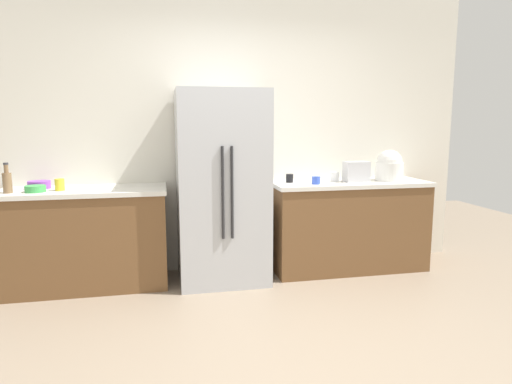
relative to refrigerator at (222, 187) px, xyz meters
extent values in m
plane|color=gray|center=(0.19, -1.42, -0.88)|extent=(9.65, 9.65, 0.00)
cube|color=silver|center=(0.19, 0.41, 0.59)|extent=(4.83, 0.10, 2.96)
cube|color=brown|center=(-1.23, 0.06, -0.46)|extent=(1.41, 0.58, 0.86)
cube|color=silver|center=(-1.23, 0.06, -0.01)|extent=(1.44, 0.61, 0.04)
cube|color=brown|center=(1.29, 0.06, -0.46)|extent=(1.54, 0.58, 0.86)
cube|color=silver|center=(1.29, 0.06, -0.01)|extent=(1.57, 0.61, 0.04)
cube|color=#B2B5BA|center=(0.00, 0.00, 0.00)|extent=(0.81, 0.68, 1.77)
cylinder|color=#262628|center=(-0.04, -0.35, 0.00)|extent=(0.02, 0.02, 0.80)
cylinder|color=#262628|center=(0.04, -0.35, 0.00)|extent=(0.02, 0.02, 0.80)
cube|color=silver|center=(1.35, 0.02, 0.11)|extent=(0.24, 0.15, 0.20)
cylinder|color=white|center=(1.71, 0.05, 0.10)|extent=(0.27, 0.27, 0.18)
sphere|color=white|center=(1.71, 0.05, 0.20)|extent=(0.25, 0.25, 0.25)
cylinder|color=brown|center=(-1.80, -0.06, 0.10)|extent=(0.07, 0.07, 0.17)
cylinder|color=brown|center=(-1.80, -0.06, 0.22)|extent=(0.03, 0.03, 0.07)
cylinder|color=#333338|center=(-1.80, -0.06, 0.26)|extent=(0.04, 0.04, 0.02)
cylinder|color=white|center=(1.15, 0.10, 0.06)|extent=(0.08, 0.08, 0.09)
cylinder|color=yellow|center=(-1.40, 0.00, 0.06)|extent=(0.08, 0.08, 0.10)
cylinder|color=black|center=(0.68, 0.10, 0.05)|extent=(0.07, 0.07, 0.08)
cylinder|color=blue|center=(0.89, -0.07, 0.05)|extent=(0.08, 0.08, 0.07)
cylinder|color=purple|center=(-1.61, 0.17, 0.05)|extent=(0.19, 0.19, 0.07)
cylinder|color=green|center=(-1.59, -0.04, 0.04)|extent=(0.17, 0.17, 0.05)
camera|label=1|loc=(-0.54, -4.07, 0.59)|focal=31.29mm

